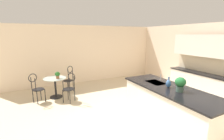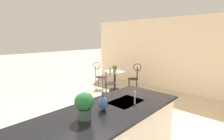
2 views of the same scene
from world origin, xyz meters
The scene contains 10 objects.
ground_plane centered at (0.00, 0.00, 0.00)m, with size 40.00×40.00×0.00m, color beige.
wall_left_window centered at (-4.26, 0.00, 1.35)m, with size 0.12×7.80×2.70m, color beige.
bistro_table centered at (-2.74, -1.64, 0.45)m, with size 0.80×0.80×0.74m.
chair_near_window centered at (-2.52, -2.27, 0.57)m, with size 0.51×0.52×1.04m.
chair_by_island centered at (-2.08, -1.25, 0.57)m, with size 0.54×0.54×1.04m.
chair_toward_desk centered at (-3.19, -1.06, 0.57)m, with size 0.52×0.52×1.04m.
sink_faucet centered at (-0.25, 1.03, 1.03)m, with size 0.02×0.02×0.22m, color #B2B5BA.
potted_plant_on_table centered at (-2.64, -1.55, 0.88)m, with size 0.17×0.17×0.24m.
potted_plant_counter_near centered at (0.60, 0.84, 1.12)m, with size 0.25×0.25×0.36m.
vase_on_counter centered at (0.25, 0.82, 1.03)m, with size 0.13×0.13×0.29m.
Camera 2 is at (1.87, 2.51, 1.96)m, focal length 27.26 mm.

